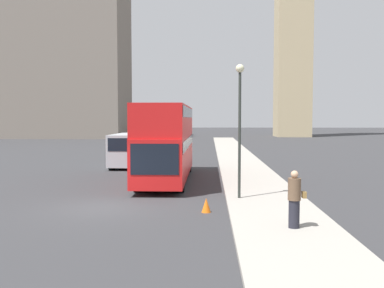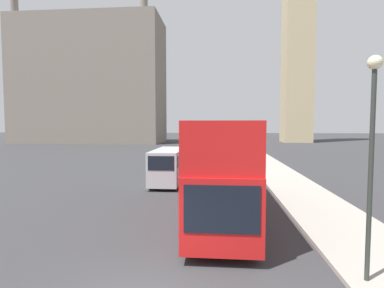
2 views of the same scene
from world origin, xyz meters
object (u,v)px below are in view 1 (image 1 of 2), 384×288
Objects in this scene: red_double_decker_bus at (167,139)px; pedestrian at (294,199)px; white_van at (128,149)px; street_lamp at (240,111)px.

red_double_decker_bus reaches higher than pedestrian.
red_double_decker_bus is at bearing -62.12° from white_van.
pedestrian is at bearing -64.02° from white_van.
white_van reaches higher than pedestrian.
white_van is at bearing 119.70° from street_lamp.
red_double_decker_bus is 1.93× the size of street_lamp.
red_double_decker_bus is 7.83m from white_van.
pedestrian is (5.15, -11.15, -1.36)m from red_double_decker_bus.
street_lamp reaches higher than red_double_decker_bus.
red_double_decker_bus is 1.95× the size of white_van.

